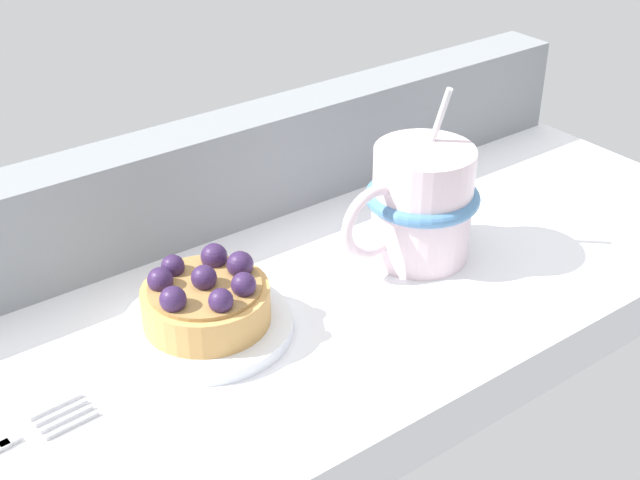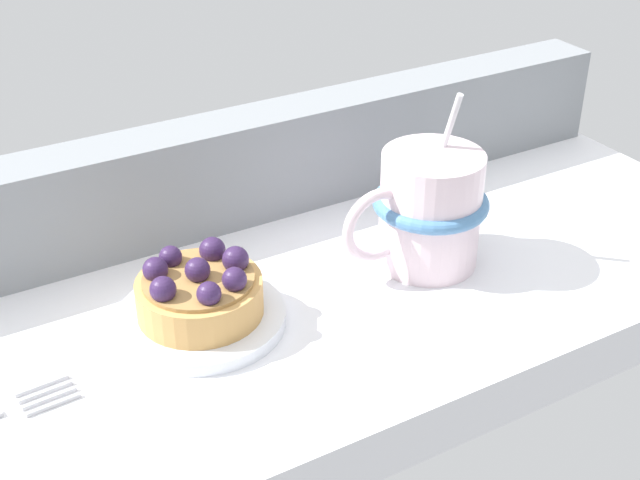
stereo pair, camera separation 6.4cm
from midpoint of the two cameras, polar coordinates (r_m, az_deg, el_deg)
The scene contains 5 objects.
ground_plane at distance 66.48cm, azimuth 0.62°, elevation -5.28°, with size 80.87×31.00×4.26cm, color white.
window_rail_back at distance 72.92cm, azimuth -4.58°, elevation 4.19°, with size 79.25×4.94×8.97cm, color gray.
dessert_plate at distance 62.46cm, azimuth -4.86°, elevation -5.14°, with size 11.97×11.97×1.02cm.
raspberry_tart at distance 61.15cm, azimuth -4.94°, elevation -3.38°, with size 8.87×8.87×4.43cm.
coffee_mug at distance 67.88cm, azimuth 9.71°, elevation 1.91°, with size 12.31×8.95×13.84cm.
Camera 2 is at (-24.91, -47.87, 37.03)cm, focal length 49.24 mm.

